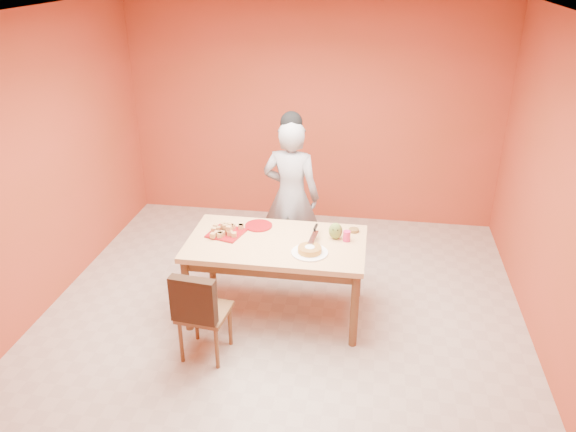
% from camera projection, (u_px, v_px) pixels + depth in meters
% --- Properties ---
extents(floor, '(5.00, 5.00, 0.00)m').
position_uv_depth(floor, '(278.00, 330.00, 5.10)').
color(floor, beige).
rests_on(floor, ground).
extents(ceiling, '(5.00, 5.00, 0.00)m').
position_uv_depth(ceiling, '(275.00, 17.00, 3.95)').
color(ceiling, white).
rests_on(ceiling, wall_back).
extents(wall_back, '(4.50, 0.00, 4.50)m').
position_uv_depth(wall_back, '(313.00, 114.00, 6.76)').
color(wall_back, '#BA402A').
rests_on(wall_back, floor).
extents(wall_left, '(0.00, 5.00, 5.00)m').
position_uv_depth(wall_left, '(20.00, 178.00, 4.84)').
color(wall_left, '#BA402A').
rests_on(wall_left, floor).
extents(wall_right, '(0.00, 5.00, 5.00)m').
position_uv_depth(wall_right, '(571.00, 212.00, 4.21)').
color(wall_right, '#BA402A').
rests_on(wall_right, floor).
extents(dining_table, '(1.60, 0.90, 0.76)m').
position_uv_depth(dining_table, '(276.00, 250.00, 5.08)').
color(dining_table, '#E5B378').
rests_on(dining_table, floor).
extents(dining_chair, '(0.43, 0.49, 0.85)m').
position_uv_depth(dining_chair, '(204.00, 311.00, 4.61)').
color(dining_chair, brown).
rests_on(dining_chair, floor).
extents(pastry_pile, '(0.27, 0.27, 0.09)m').
position_uv_depth(pastry_pile, '(226.00, 228.00, 5.15)').
color(pastry_pile, tan).
rests_on(pastry_pile, pastry_platter).
extents(person, '(0.64, 0.46, 1.64)m').
position_uv_depth(person, '(291.00, 196.00, 5.81)').
color(person, gray).
rests_on(person, floor).
extents(pastry_platter, '(0.36, 0.36, 0.02)m').
position_uv_depth(pastry_platter, '(226.00, 233.00, 5.17)').
color(pastry_platter, maroon).
rests_on(pastry_platter, dining_table).
extents(red_dinner_plate, '(0.32, 0.32, 0.02)m').
position_uv_depth(red_dinner_plate, '(259.00, 226.00, 5.31)').
color(red_dinner_plate, maroon).
rests_on(red_dinner_plate, dining_table).
extents(white_cake_plate, '(0.40, 0.40, 0.01)m').
position_uv_depth(white_cake_plate, '(310.00, 253.00, 4.84)').
color(white_cake_plate, white).
rests_on(white_cake_plate, dining_table).
extents(sponge_cake, '(0.26, 0.26, 0.05)m').
position_uv_depth(sponge_cake, '(310.00, 250.00, 4.83)').
color(sponge_cake, gold).
rests_on(sponge_cake, white_cake_plate).
extents(cake_server, '(0.07, 0.27, 0.01)m').
position_uv_depth(cake_server, '(313.00, 237.00, 4.97)').
color(cake_server, silver).
rests_on(cake_server, sponge_cake).
extents(egg_ornament, '(0.15, 0.14, 0.16)m').
position_uv_depth(egg_ornament, '(336.00, 231.00, 5.06)').
color(egg_ornament, olive).
rests_on(egg_ornament, dining_table).
extents(magenta_glass, '(0.08, 0.08, 0.10)m').
position_uv_depth(magenta_glass, '(347.00, 236.00, 5.03)').
color(magenta_glass, '#D41F5D').
rests_on(magenta_glass, dining_table).
extents(checker_tin, '(0.10, 0.10, 0.03)m').
position_uv_depth(checker_tin, '(354.00, 230.00, 5.21)').
color(checker_tin, '#3E2611').
rests_on(checker_tin, dining_table).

